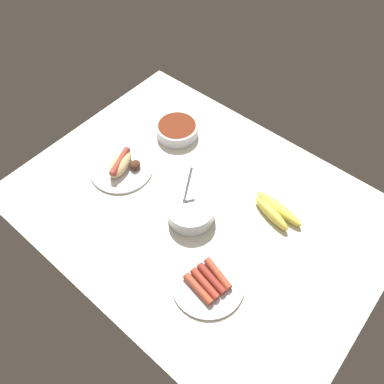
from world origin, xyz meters
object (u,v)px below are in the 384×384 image
at_px(plate_sausages, 208,283).
at_px(bowl_coleslaw, 191,211).
at_px(banana_bunch, 275,211).
at_px(bowl_chili, 177,129).
at_px(plate_hotdog_assembled, 122,166).

xyz_separation_m(plate_sausages, bowl_coleslaw, (0.19, -0.15, 0.02)).
bearing_deg(plate_sausages, banana_bunch, -92.70).
relative_size(bowl_coleslaw, banana_bunch, 0.83).
distance_m(bowl_chili, bowl_coleslaw, 0.38).
distance_m(plate_hotdog_assembled, bowl_chili, 0.26).
relative_size(plate_hotdog_assembled, bowl_chili, 1.42).
bearing_deg(plate_hotdog_assembled, bowl_chili, -97.52).
bearing_deg(banana_bunch, bowl_chili, -7.82).
distance_m(bowl_coleslaw, banana_bunch, 0.28).
height_order(plate_sausages, bowl_coleslaw, bowl_coleslaw).
bearing_deg(bowl_chili, plate_sausages, 139.77).
distance_m(plate_sausages, bowl_coleslaw, 0.24).
relative_size(bowl_chili, plate_sausages, 0.74).
height_order(bowl_chili, banana_bunch, bowl_chili).
bearing_deg(banana_bunch, bowl_coleslaw, 42.47).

